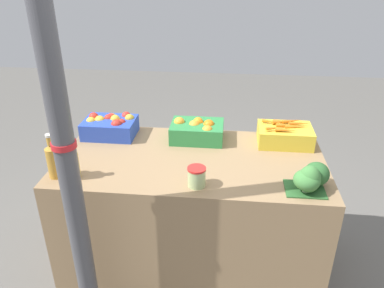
{
  "coord_description": "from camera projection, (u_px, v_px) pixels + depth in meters",
  "views": [
    {
      "loc": [
        0.22,
        -2.12,
        2.03
      ],
      "look_at": [
        0.0,
        0.0,
        0.96
      ],
      "focal_mm": 35.0,
      "sensor_mm": 36.0,
      "label": 1
    }
  ],
  "objects": [
    {
      "name": "juice_bottle_golden",
      "position": [
        72.0,
        163.0,
        2.17
      ],
      "size": [
        0.08,
        0.08,
        0.24
      ],
      "color": "gold",
      "rests_on": "market_table"
    },
    {
      "name": "support_pole",
      "position": [
        67.0,
        165.0,
        1.81
      ],
      "size": [
        0.12,
        0.12,
        2.25
      ],
      "color": "#4C4C51",
      "rests_on": "ground_plane"
    },
    {
      "name": "juice_bottle_amber",
      "position": [
        53.0,
        160.0,
        2.17
      ],
      "size": [
        0.08,
        0.08,
        0.28
      ],
      "color": "gold",
      "rests_on": "market_table"
    },
    {
      "name": "market_table",
      "position": [
        192.0,
        211.0,
        2.62
      ],
      "size": [
        1.71,
        0.9,
        0.86
      ],
      "primitive_type": "cube",
      "color": "#937551",
      "rests_on": "ground_plane"
    },
    {
      "name": "pickle_jar",
      "position": [
        197.0,
        177.0,
        2.11
      ],
      "size": [
        0.11,
        0.11,
        0.12
      ],
      "color": "#B2C684",
      "rests_on": "market_table"
    },
    {
      "name": "carrot_crate",
      "position": [
        285.0,
        135.0,
        2.59
      ],
      "size": [
        0.37,
        0.27,
        0.15
      ],
      "color": "gold",
      "rests_on": "market_table"
    },
    {
      "name": "apple_crate",
      "position": [
        110.0,
        126.0,
        2.71
      ],
      "size": [
        0.37,
        0.27,
        0.15
      ],
      "color": "#2847B7",
      "rests_on": "market_table"
    },
    {
      "name": "orange_crate",
      "position": [
        197.0,
        130.0,
        2.65
      ],
      "size": [
        0.37,
        0.27,
        0.16
      ],
      "color": "#2D8442",
      "rests_on": "market_table"
    },
    {
      "name": "broccoli_pile",
      "position": [
        311.0,
        178.0,
        2.06
      ],
      "size": [
        0.24,
        0.22,
        0.17
      ],
      "color": "#2D602D",
      "rests_on": "market_table"
    },
    {
      "name": "ground_plane",
      "position": [
        192.0,
        257.0,
        2.82
      ],
      "size": [
        10.0,
        10.0,
        0.0
      ],
      "primitive_type": "plane",
      "color": "#605E59"
    }
  ]
}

